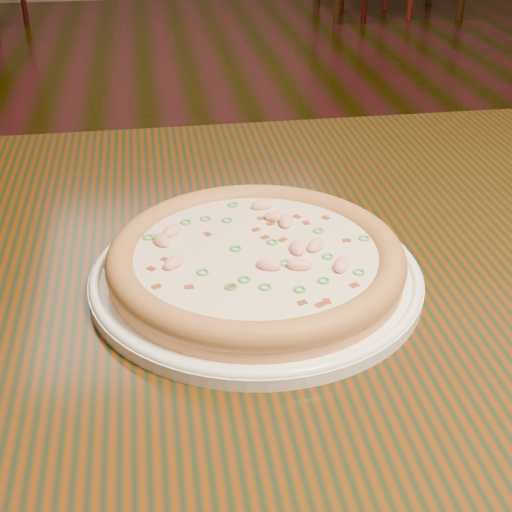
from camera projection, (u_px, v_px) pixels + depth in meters
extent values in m
plane|color=black|center=(254.00, 322.00, 1.92)|extent=(9.00, 9.00, 0.00)
cube|color=black|center=(358.00, 264.00, 0.77)|extent=(1.20, 0.80, 0.04)
cylinder|color=white|center=(256.00, 277.00, 0.70)|extent=(0.32, 0.32, 0.01)
torus|color=white|center=(256.00, 272.00, 0.70)|extent=(0.32, 0.32, 0.01)
cylinder|color=#CF8D44|center=(256.00, 264.00, 0.69)|extent=(0.29, 0.29, 0.02)
torus|color=#BA7E3F|center=(256.00, 256.00, 0.69)|extent=(0.29, 0.29, 0.03)
cylinder|color=beige|center=(256.00, 254.00, 0.69)|extent=(0.24, 0.24, 0.00)
ellipsoid|color=#F2B29E|center=(297.00, 248.00, 0.69)|extent=(0.01, 0.02, 0.01)
ellipsoid|color=#F2B29E|center=(262.00, 205.00, 0.77)|extent=(0.03, 0.02, 0.01)
ellipsoid|color=#F2B29E|center=(276.00, 217.00, 0.74)|extent=(0.03, 0.02, 0.01)
ellipsoid|color=#F2B29E|center=(286.00, 221.00, 0.73)|extent=(0.02, 0.03, 0.01)
ellipsoid|color=#F2B29E|center=(174.00, 262.00, 0.66)|extent=(0.03, 0.03, 0.01)
ellipsoid|color=#F2B29E|center=(172.00, 231.00, 0.71)|extent=(0.03, 0.03, 0.01)
ellipsoid|color=#F2B29E|center=(316.00, 245.00, 0.69)|extent=(0.03, 0.03, 0.01)
ellipsoid|color=#F2B29E|center=(341.00, 265.00, 0.66)|extent=(0.02, 0.03, 0.01)
ellipsoid|color=#F2B29E|center=(162.00, 240.00, 0.70)|extent=(0.02, 0.03, 0.01)
ellipsoid|color=#F2B29E|center=(299.00, 264.00, 0.66)|extent=(0.03, 0.02, 0.01)
ellipsoid|color=#F2B29E|center=(269.00, 265.00, 0.66)|extent=(0.03, 0.02, 0.01)
cube|color=maroon|center=(347.00, 241.00, 0.70)|extent=(0.01, 0.01, 0.00)
cube|color=maroon|center=(151.00, 270.00, 0.66)|extent=(0.01, 0.01, 0.00)
cube|color=maroon|center=(157.00, 287.00, 0.63)|extent=(0.01, 0.01, 0.00)
cube|color=maroon|center=(283.00, 240.00, 0.71)|extent=(0.01, 0.01, 0.00)
cube|color=maroon|center=(270.00, 224.00, 0.74)|extent=(0.01, 0.01, 0.00)
cube|color=maroon|center=(302.00, 303.00, 0.61)|extent=(0.01, 0.01, 0.00)
cube|color=maroon|center=(261.00, 219.00, 0.75)|extent=(0.01, 0.01, 0.00)
cube|color=maroon|center=(320.00, 306.00, 0.61)|extent=(0.01, 0.01, 0.00)
cube|color=maroon|center=(265.00, 238.00, 0.71)|extent=(0.01, 0.01, 0.00)
cube|color=maroon|center=(208.00, 235.00, 0.72)|extent=(0.01, 0.01, 0.00)
cube|color=maroon|center=(297.00, 217.00, 0.75)|extent=(0.01, 0.01, 0.00)
cube|color=maroon|center=(161.00, 242.00, 0.70)|extent=(0.01, 0.01, 0.00)
cube|color=maroon|center=(229.00, 289.00, 0.63)|extent=(0.01, 0.01, 0.00)
cube|color=maroon|center=(166.00, 260.00, 0.67)|extent=(0.01, 0.01, 0.00)
cube|color=maroon|center=(354.00, 286.00, 0.63)|extent=(0.01, 0.01, 0.00)
cube|color=maroon|center=(256.00, 230.00, 0.72)|extent=(0.01, 0.01, 0.00)
cube|color=maroon|center=(326.00, 218.00, 0.75)|extent=(0.01, 0.01, 0.00)
cube|color=maroon|center=(327.00, 302.00, 0.61)|extent=(0.01, 0.01, 0.00)
cube|color=maroon|center=(189.00, 288.00, 0.63)|extent=(0.01, 0.01, 0.00)
cube|color=maroon|center=(306.00, 224.00, 0.74)|extent=(0.01, 0.01, 0.00)
torus|color=#429340|center=(148.00, 237.00, 0.71)|extent=(0.02, 0.02, 0.00)
torus|color=#429340|center=(328.00, 257.00, 0.68)|extent=(0.01, 0.01, 0.00)
torus|color=#429340|center=(300.00, 290.00, 0.63)|extent=(0.02, 0.02, 0.00)
torus|color=#429340|center=(265.00, 287.00, 0.63)|extent=(0.02, 0.02, 0.00)
torus|color=#429340|center=(364.00, 239.00, 0.71)|extent=(0.02, 0.02, 0.00)
torus|color=#429340|center=(203.00, 272.00, 0.65)|extent=(0.02, 0.02, 0.00)
torus|color=#429340|center=(323.00, 281.00, 0.64)|extent=(0.01, 0.01, 0.00)
torus|color=#429340|center=(205.00, 219.00, 0.74)|extent=(0.01, 0.01, 0.00)
torus|color=#429340|center=(318.00, 231.00, 0.72)|extent=(0.02, 0.02, 0.00)
torus|color=#429340|center=(186.00, 222.00, 0.74)|extent=(0.02, 0.02, 0.00)
torus|color=#429340|center=(272.00, 242.00, 0.70)|extent=(0.02, 0.02, 0.00)
torus|color=#429340|center=(359.00, 272.00, 0.65)|extent=(0.02, 0.02, 0.00)
torus|color=#429340|center=(227.00, 220.00, 0.74)|extent=(0.02, 0.02, 0.00)
torus|color=#429340|center=(231.00, 287.00, 0.63)|extent=(0.02, 0.02, 0.00)
torus|color=#429340|center=(233.00, 205.00, 0.77)|extent=(0.02, 0.02, 0.00)
torus|color=#429340|center=(263.00, 264.00, 0.67)|extent=(0.02, 0.02, 0.00)
torus|color=#429340|center=(236.00, 249.00, 0.69)|extent=(0.01, 0.01, 0.00)
torus|color=#429340|center=(244.00, 280.00, 0.64)|extent=(0.01, 0.01, 0.00)
torus|color=#429340|center=(285.00, 263.00, 0.67)|extent=(0.02, 0.02, 0.00)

